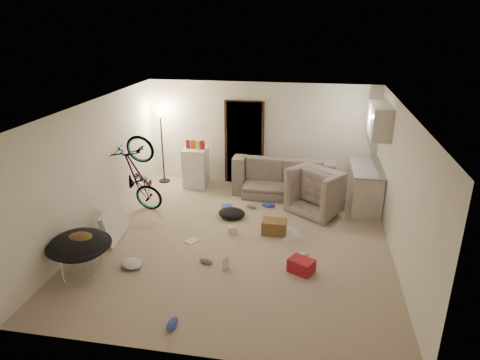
% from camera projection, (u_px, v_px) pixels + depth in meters
% --- Properties ---
extents(floor, '(5.50, 6.00, 0.02)m').
position_uv_depth(floor, '(239.00, 240.00, 8.04)').
color(floor, tan).
rests_on(floor, ground).
extents(ceiling, '(5.50, 6.00, 0.02)m').
position_uv_depth(ceiling, '(239.00, 107.00, 7.13)').
color(ceiling, white).
rests_on(ceiling, wall_back).
extents(wall_back, '(5.50, 0.02, 2.50)m').
position_uv_depth(wall_back, '(261.00, 134.00, 10.35)').
color(wall_back, white).
rests_on(wall_back, floor).
extents(wall_front, '(5.50, 0.02, 2.50)m').
position_uv_depth(wall_front, '(191.00, 270.00, 4.82)').
color(wall_front, white).
rests_on(wall_front, floor).
extents(wall_left, '(0.02, 6.00, 2.50)m').
position_uv_depth(wall_left, '(95.00, 168.00, 8.04)').
color(wall_left, white).
rests_on(wall_left, floor).
extents(wall_right, '(0.02, 6.00, 2.50)m').
position_uv_depth(wall_right, '(401.00, 187.00, 7.13)').
color(wall_right, white).
rests_on(wall_right, floor).
extents(doorway, '(0.85, 0.10, 2.04)m').
position_uv_depth(doorway, '(244.00, 143.00, 10.46)').
color(doorway, black).
rests_on(doorway, floor).
extents(door_trim, '(0.97, 0.04, 2.10)m').
position_uv_depth(door_trim, '(244.00, 143.00, 10.43)').
color(door_trim, '#321D11').
rests_on(door_trim, floor).
extents(floor_lamp, '(0.28, 0.28, 1.81)m').
position_uv_depth(floor_lamp, '(161.00, 131.00, 10.39)').
color(floor_lamp, black).
rests_on(floor_lamp, floor).
extents(kitchen_counter, '(0.60, 1.50, 0.88)m').
position_uv_depth(kitchen_counter, '(365.00, 187.00, 9.31)').
color(kitchen_counter, beige).
rests_on(kitchen_counter, floor).
extents(counter_top, '(0.64, 1.54, 0.04)m').
position_uv_depth(counter_top, '(367.00, 167.00, 9.15)').
color(counter_top, gray).
rests_on(counter_top, kitchen_counter).
extents(kitchen_uppers, '(0.38, 1.40, 0.65)m').
position_uv_depth(kitchen_uppers, '(379.00, 119.00, 8.75)').
color(kitchen_uppers, beige).
rests_on(kitchen_uppers, wall_right).
extents(sofa, '(2.34, 0.98, 0.68)m').
position_uv_depth(sofa, '(284.00, 179.00, 10.06)').
color(sofa, '#384038').
rests_on(sofa, floor).
extents(armchair, '(1.46, 1.43, 0.72)m').
position_uv_depth(armchair, '(325.00, 194.00, 9.18)').
color(armchair, '#384038').
rests_on(armchair, floor).
extents(bicycle, '(1.80, 0.89, 1.01)m').
position_uv_depth(bicycle, '(140.00, 191.00, 9.05)').
color(bicycle, black).
rests_on(bicycle, floor).
extents(book_asset, '(0.28, 0.25, 0.02)m').
position_uv_depth(book_asset, '(223.00, 271.00, 7.01)').
color(book_asset, maroon).
rests_on(book_asset, floor).
extents(mini_fridge, '(0.56, 0.56, 0.94)m').
position_uv_depth(mini_fridge, '(196.00, 167.00, 10.46)').
color(mini_fridge, white).
rests_on(mini_fridge, floor).
extents(snack_box_0, '(0.12, 0.10, 0.30)m').
position_uv_depth(snack_box_0, '(188.00, 146.00, 10.30)').
color(snack_box_0, maroon).
rests_on(snack_box_0, mini_fridge).
extents(snack_box_1, '(0.10, 0.08, 0.30)m').
position_uv_depth(snack_box_1, '(193.00, 146.00, 10.28)').
color(snack_box_1, '#BA4717').
rests_on(snack_box_1, mini_fridge).
extents(snack_box_2, '(0.11, 0.08, 0.30)m').
position_uv_depth(snack_box_2, '(198.00, 146.00, 10.26)').
color(snack_box_2, yellow).
rests_on(snack_box_2, mini_fridge).
extents(snack_box_3, '(0.10, 0.07, 0.30)m').
position_uv_depth(snack_box_3, '(203.00, 147.00, 10.24)').
color(snack_box_3, maroon).
rests_on(snack_box_3, mini_fridge).
extents(saucer_chair, '(1.02, 1.02, 0.72)m').
position_uv_depth(saucer_chair, '(80.00, 250.00, 6.82)').
color(saucer_chair, silver).
rests_on(saucer_chair, floor).
extents(hoodie, '(0.49, 0.41, 0.22)m').
position_uv_depth(hoodie, '(80.00, 240.00, 6.71)').
color(hoodie, brown).
rests_on(hoodie, saucer_chair).
extents(sofa_drape, '(0.63, 0.55, 0.28)m').
position_uv_depth(sofa_drape, '(244.00, 169.00, 10.14)').
color(sofa_drape, black).
rests_on(sofa_drape, sofa).
extents(tv_box, '(0.32, 0.94, 0.62)m').
position_uv_depth(tv_box, '(114.00, 224.00, 7.96)').
color(tv_box, silver).
rests_on(tv_box, floor).
extents(drink_case_a, '(0.47, 0.34, 0.27)m').
position_uv_depth(drink_case_a, '(274.00, 227.00, 8.22)').
color(drink_case_a, brown).
rests_on(drink_case_a, floor).
extents(drink_case_b, '(0.48, 0.44, 0.23)m').
position_uv_depth(drink_case_b, '(301.00, 266.00, 6.98)').
color(drink_case_b, maroon).
rests_on(drink_case_b, floor).
extents(juicer, '(0.16, 0.16, 0.24)m').
position_uv_depth(juicer, '(233.00, 229.00, 8.20)').
color(juicer, beige).
rests_on(juicer, floor).
extents(newspaper, '(0.61, 0.66, 0.01)m').
position_uv_depth(newspaper, '(289.00, 233.00, 8.27)').
color(newspaper, silver).
rests_on(newspaper, floor).
extents(book_blue, '(0.29, 0.35, 0.03)m').
position_uv_depth(book_blue, '(227.00, 207.00, 9.33)').
color(book_blue, '#324BB5').
rests_on(book_blue, floor).
extents(book_white, '(0.27, 0.29, 0.02)m').
position_uv_depth(book_white, '(192.00, 241.00, 7.95)').
color(book_white, silver).
rests_on(book_white, floor).
extents(shoe_0, '(0.30, 0.13, 0.11)m').
position_uv_depth(shoe_0, '(268.00, 205.00, 9.37)').
color(shoe_0, '#324BB5').
rests_on(shoe_0, floor).
extents(shoe_1, '(0.26, 0.20, 0.09)m').
position_uv_depth(shoe_1, '(251.00, 206.00, 9.32)').
color(shoe_1, slate).
rests_on(shoe_1, floor).
extents(shoe_2, '(0.14, 0.30, 0.11)m').
position_uv_depth(shoe_2, '(172.00, 324.00, 5.74)').
color(shoe_2, '#324BB5').
rests_on(shoe_2, floor).
extents(shoe_3, '(0.27, 0.16, 0.10)m').
position_uv_depth(shoe_3, '(206.00, 261.00, 7.23)').
color(shoe_3, slate).
rests_on(shoe_3, floor).
extents(shoe_4, '(0.28, 0.25, 0.10)m').
position_uv_depth(shoe_4, '(302.00, 255.00, 7.41)').
color(shoe_4, white).
rests_on(shoe_4, floor).
extents(clothes_lump_a, '(0.63, 0.56, 0.18)m').
position_uv_depth(clothes_lump_a, '(232.00, 213.00, 8.89)').
color(clothes_lump_a, black).
rests_on(clothes_lump_a, floor).
extents(clothes_lump_b, '(0.55, 0.53, 0.13)m').
position_uv_depth(clothes_lump_b, '(289.00, 189.00, 10.23)').
color(clothes_lump_b, black).
rests_on(clothes_lump_b, floor).
extents(clothes_lump_c, '(0.49, 0.47, 0.12)m').
position_uv_depth(clothes_lump_c, '(132.00, 263.00, 7.14)').
color(clothes_lump_c, silver).
rests_on(clothes_lump_c, floor).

